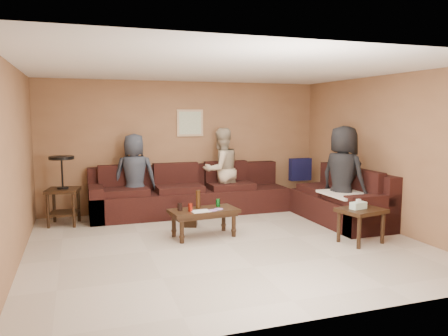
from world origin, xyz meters
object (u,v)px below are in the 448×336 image
at_px(end_table_left, 63,189).
at_px(side_table_right, 361,214).
at_px(person_left, 135,176).
at_px(person_middle, 221,170).
at_px(person_right, 343,177).
at_px(coffee_table, 203,213).
at_px(sectional_sofa, 241,199).
at_px(waste_bin, 190,218).

bearing_deg(end_table_left, side_table_right, -31.21).
xyz_separation_m(end_table_left, person_left, (1.23, 0.18, 0.15)).
xyz_separation_m(person_middle, person_right, (1.54, -1.75, 0.04)).
height_order(coffee_table, person_middle, person_middle).
bearing_deg(sectional_sofa, person_left, 162.64).
distance_m(person_left, person_middle, 1.64).
relative_size(coffee_table, person_right, 0.64).
height_order(person_left, person_right, person_right).
xyz_separation_m(side_table_right, person_left, (-2.90, 2.68, 0.33)).
xyz_separation_m(side_table_right, person_middle, (-1.26, 2.65, 0.37)).
bearing_deg(coffee_table, waste_bin, 93.30).
distance_m(sectional_sofa, person_right, 1.87).
height_order(sectional_sofa, person_right, person_right).
xyz_separation_m(coffee_table, person_left, (-0.82, 1.64, 0.40)).
distance_m(end_table_left, waste_bin, 2.21).
relative_size(waste_bin, person_middle, 0.17).
bearing_deg(side_table_right, person_right, 72.62).
xyz_separation_m(side_table_right, person_right, (0.28, 0.90, 0.41)).
relative_size(side_table_right, person_middle, 0.44).
bearing_deg(waste_bin, person_right, -18.94).
distance_m(sectional_sofa, end_table_left, 3.12).
bearing_deg(side_table_right, person_left, 137.33).
distance_m(coffee_table, waste_bin, 0.72).
bearing_deg(sectional_sofa, person_right, -42.00).
height_order(coffee_table, waste_bin, coffee_table).
height_order(side_table_right, person_middle, person_middle).
xyz_separation_m(coffee_table, person_middle, (0.82, 1.61, 0.44)).
height_order(end_table_left, person_middle, person_middle).
distance_m(side_table_right, person_left, 3.96).
xyz_separation_m(coffee_table, side_table_right, (2.08, -1.04, 0.07)).
height_order(sectional_sofa, side_table_right, sectional_sofa).
distance_m(coffee_table, person_middle, 1.86).
distance_m(side_table_right, person_right, 1.02).
distance_m(end_table_left, person_right, 4.70).
bearing_deg(side_table_right, coffee_table, 153.42).
height_order(coffee_table, side_table_right, coffee_table).
relative_size(coffee_table, waste_bin, 3.92).
xyz_separation_m(waste_bin, person_left, (-0.78, 0.96, 0.63)).
distance_m(coffee_table, person_left, 1.87).
bearing_deg(person_left, end_table_left, 18.22).
relative_size(sectional_sofa, person_right, 2.76).
xyz_separation_m(coffee_table, person_right, (2.36, -0.15, 0.48)).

